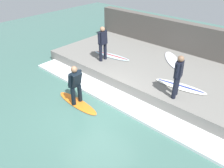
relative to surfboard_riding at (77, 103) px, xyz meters
The scene contains 11 objects.
ground_plane 0.85m from the surfboard_riding, 69.85° to the right, with size 28.00×28.00×0.00m, color #426B60.
concrete_ledge 3.96m from the surfboard_riding, 11.61° to the right, with size 4.40×9.71×0.52m, color slate.
back_wall 6.45m from the surfboard_riding, ahead, with size 0.50×10.20×1.99m, color #544F49.
wave_foam_crest 1.43m from the surfboard_riding, 33.83° to the right, with size 0.97×9.23×0.11m, color white.
surfboard_riding is the anchor object (origin of this frame).
surfer_riding 0.88m from the surfboard_riding, 116.57° to the left, with size 0.57×0.42×1.53m.
surfer_waiting_near 3.84m from the surfboard_riding, 52.19° to the right, with size 0.53×0.31×1.58m.
surfboard_waiting_near 4.00m from the surfboard_riding, 42.98° to the right, with size 0.78×2.04×0.07m.
surfer_waiting_far 3.27m from the surfboard_riding, 24.11° to the left, with size 0.55×0.27×1.62m.
surfboard_waiting_far 3.52m from the surfboard_riding, 19.75° to the left, with size 0.73×2.06×0.07m.
surfboard_spare 5.07m from the surfboard_riding, 15.09° to the right, with size 1.87×1.77×0.06m.
Camera 1 is at (-4.44, -4.69, 4.99)m, focal length 35.00 mm.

